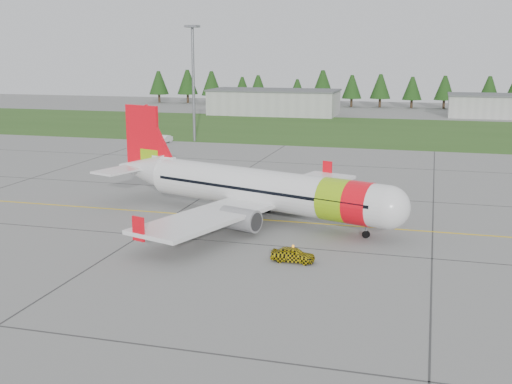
% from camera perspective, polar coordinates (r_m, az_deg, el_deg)
% --- Properties ---
extents(ground, '(320.00, 320.00, 0.00)m').
position_cam_1_polar(ground, '(53.60, 4.60, -5.04)').
color(ground, gray).
rests_on(ground, ground).
extents(aircraft, '(32.99, 31.29, 10.35)m').
position_cam_1_polar(aircraft, '(62.01, 0.10, 0.27)').
color(aircraft, white).
rests_on(aircraft, ground).
extents(follow_me_car, '(1.20, 1.40, 3.43)m').
position_cam_1_polar(follow_me_car, '(49.78, 3.32, -4.33)').
color(follow_me_car, yellow).
rests_on(follow_me_car, ground).
extents(service_van, '(1.57, 1.50, 4.09)m').
position_cam_1_polar(service_van, '(115.18, -8.21, 5.35)').
color(service_van, silver).
rests_on(service_van, ground).
extents(grass_strip, '(320.00, 50.00, 0.03)m').
position_cam_1_polar(grass_strip, '(133.56, 11.31, 5.32)').
color(grass_strip, '#30561E').
rests_on(grass_strip, ground).
extents(taxi_guideline, '(120.00, 0.25, 0.02)m').
position_cam_1_polar(taxi_guideline, '(61.16, 6.03, -2.84)').
color(taxi_guideline, gold).
rests_on(taxi_guideline, ground).
extents(hangar_west, '(32.00, 14.00, 6.00)m').
position_cam_1_polar(hangar_west, '(165.55, 1.61, 7.94)').
color(hangar_west, '#A8A8A3').
rests_on(hangar_west, ground).
extents(hangar_east, '(24.00, 12.00, 5.20)m').
position_cam_1_polar(hangar_east, '(169.51, 20.81, 7.11)').
color(hangar_east, '#A8A8A3').
rests_on(hangar_east, ground).
extents(floodlight_mast, '(0.50, 0.50, 20.00)m').
position_cam_1_polar(floodlight_mast, '(116.07, -5.58, 9.41)').
color(floodlight_mast, slate).
rests_on(floodlight_mast, ground).
extents(treeline, '(160.00, 8.00, 10.00)m').
position_cam_1_polar(treeline, '(188.82, 12.69, 8.81)').
color(treeline, '#1C3F14').
rests_on(treeline, ground).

